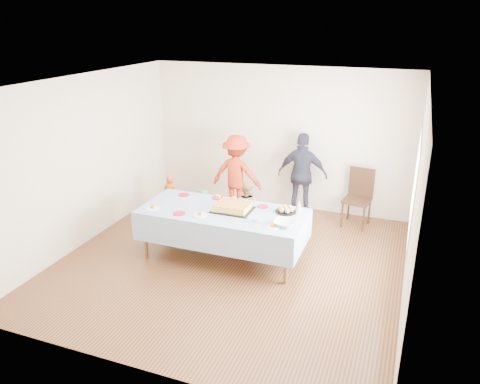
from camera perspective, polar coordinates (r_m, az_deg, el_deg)
The scene contains 22 objects.
ground at distance 7.23m, azimuth -1.15°, elevation -8.49°, with size 5.00×5.00×0.00m, color #422413.
room_walls at distance 6.54m, azimuth -0.80°, elevation 5.12°, with size 5.04×5.04×2.72m.
party_table at distance 7.06m, azimuth -2.13°, elevation -2.69°, with size 2.50×1.10×0.78m.
birthday_cake at distance 7.02m, azimuth -0.92°, elevation -1.89°, with size 0.58×0.45×0.10m.
rolls_tray at distance 7.00m, azimuth 5.60°, elevation -2.16°, with size 0.32×0.32×0.10m.
punch_bowl at distance 6.56m, azimuth 5.42°, elevation -3.81°, with size 0.30×0.30×0.07m, color silver.
party_hat at distance 7.07m, azimuth 7.18°, elevation -1.59°, with size 0.10×0.10×0.17m, color white.
fork_pile at distance 6.69m, azimuth 1.93°, elevation -3.26°, with size 0.24×0.18×0.07m, color white, non-canonical shape.
plate_red_far_a at distance 7.69m, azimuth -6.86°, elevation -0.34°, with size 0.18×0.18×0.01m, color #B80D2A.
plate_red_far_b at distance 7.52m, azimuth -2.69°, elevation -0.71°, with size 0.20×0.20×0.01m, color #B80D2A.
plate_red_far_c at distance 7.42m, azimuth -0.77°, elevation -0.98°, with size 0.16×0.16×0.01m, color #B80D2A.
plate_red_far_d at distance 7.18m, azimuth 2.80°, elevation -1.78°, with size 0.17×0.17×0.01m, color #B80D2A.
plate_red_near at distance 6.98m, azimuth -7.41°, elevation -2.61°, with size 0.19×0.19×0.01m, color #B80D2A.
plate_white_left at distance 7.23m, azimuth -10.61°, elevation -1.96°, with size 0.21×0.21×0.01m, color white.
plate_white_mid at distance 6.89m, azimuth -4.90°, elevation -2.84°, with size 0.21×0.21×0.01m, color white.
plate_white_right at distance 6.50m, azimuth 3.98°, elevation -4.29°, with size 0.20×0.20×0.01m, color white.
dining_chair at distance 8.54m, azimuth 14.28°, elevation -0.22°, with size 0.51×0.51×1.03m.
toddler_left at distance 8.78m, azimuth -8.40°, elevation -0.41°, with size 0.29×0.19×0.80m, color #D7571A.
toddler_mid at distance 8.12m, azimuth -4.45°, elevation -2.20°, with size 0.37×0.24×0.75m, color #2A7F43.
toddler_right at distance 7.99m, azimuth 0.76°, elevation -1.90°, with size 0.45×0.35×0.92m, color tan.
adult_left at distance 8.78m, azimuth -0.43°, elevation 2.22°, with size 0.96×0.55×1.49m, color red.
adult_right at distance 8.70m, azimuth 7.61°, elevation 2.12°, with size 0.92×0.38×1.57m, color #2C2B3B.
Camera 1 is at (2.37, -5.86, 3.52)m, focal length 35.00 mm.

